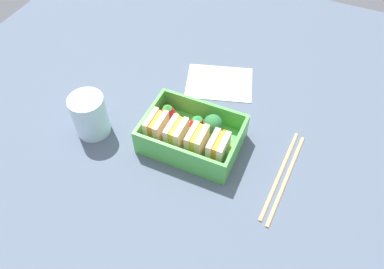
{
  "coord_description": "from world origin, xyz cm",
  "views": [
    {
      "loc": [
        -17.4,
        39.47,
        56.01
      ],
      "look_at": [
        0.0,
        0.0,
        2.7
      ],
      "focal_mm": 35.0,
      "sensor_mm": 36.0,
      "label": 1
    }
  ],
  "objects_px": {
    "carrot_stick_far_left": "(226,140)",
    "drinking_glass": "(90,115)",
    "strawberry_left": "(168,113)",
    "sandwich_center_right": "(157,129)",
    "broccoli_floret": "(213,124)",
    "folded_napkin": "(219,82)",
    "chopstick_pair": "(283,177)",
    "sandwich_center": "(176,136)",
    "sandwich_left": "(218,150)",
    "strawberry_far_left": "(198,125)",
    "sandwich_center_left": "(197,143)",
    "carrot_stick_left": "(182,122)"
  },
  "relations": [
    {
      "from": "strawberry_far_left",
      "to": "folded_napkin",
      "type": "relative_size",
      "value": 0.26
    },
    {
      "from": "sandwich_center",
      "to": "strawberry_far_left",
      "type": "distance_m",
      "value": 0.05
    },
    {
      "from": "sandwich_left",
      "to": "sandwich_center_left",
      "type": "height_order",
      "value": "same"
    },
    {
      "from": "drinking_glass",
      "to": "folded_napkin",
      "type": "bearing_deg",
      "value": -128.35
    },
    {
      "from": "sandwich_center_right",
      "to": "sandwich_left",
      "type": "bearing_deg",
      "value": 180.0
    },
    {
      "from": "carrot_stick_far_left",
      "to": "drinking_glass",
      "type": "height_order",
      "value": "drinking_glass"
    },
    {
      "from": "sandwich_left",
      "to": "sandwich_center",
      "type": "height_order",
      "value": "same"
    },
    {
      "from": "carrot_stick_left",
      "to": "chopstick_pair",
      "type": "xyz_separation_m",
      "value": [
        -0.21,
        0.03,
        -0.01
      ]
    },
    {
      "from": "carrot_stick_left",
      "to": "chopstick_pair",
      "type": "bearing_deg",
      "value": 171.27
    },
    {
      "from": "strawberry_left",
      "to": "drinking_glass",
      "type": "xyz_separation_m",
      "value": [
        0.12,
        0.07,
        0.01
      ]
    },
    {
      "from": "drinking_glass",
      "to": "broccoli_floret",
      "type": "bearing_deg",
      "value": -161.23
    },
    {
      "from": "carrot_stick_left",
      "to": "drinking_glass",
      "type": "height_order",
      "value": "drinking_glass"
    },
    {
      "from": "sandwich_center",
      "to": "carrot_stick_far_left",
      "type": "distance_m",
      "value": 0.09
    },
    {
      "from": "broccoli_floret",
      "to": "strawberry_left",
      "type": "relative_size",
      "value": 1.29
    },
    {
      "from": "carrot_stick_left",
      "to": "chopstick_pair",
      "type": "height_order",
      "value": "carrot_stick_left"
    },
    {
      "from": "sandwich_center_left",
      "to": "carrot_stick_left",
      "type": "height_order",
      "value": "sandwich_center_left"
    },
    {
      "from": "broccoli_floret",
      "to": "strawberry_far_left",
      "type": "bearing_deg",
      "value": 5.86
    },
    {
      "from": "strawberry_far_left",
      "to": "carrot_stick_left",
      "type": "relative_size",
      "value": 0.71
    },
    {
      "from": "strawberry_left",
      "to": "drinking_glass",
      "type": "height_order",
      "value": "drinking_glass"
    },
    {
      "from": "sandwich_left",
      "to": "carrot_stick_left",
      "type": "xyz_separation_m",
      "value": [
        0.09,
        -0.05,
        -0.02
      ]
    },
    {
      "from": "broccoli_floret",
      "to": "drinking_glass",
      "type": "xyz_separation_m",
      "value": [
        0.22,
        0.07,
        0.0
      ]
    },
    {
      "from": "carrot_stick_left",
      "to": "strawberry_left",
      "type": "relative_size",
      "value": 1.42
    },
    {
      "from": "carrot_stick_far_left",
      "to": "broccoli_floret",
      "type": "bearing_deg",
      "value": -11.85
    },
    {
      "from": "carrot_stick_far_left",
      "to": "carrot_stick_left",
      "type": "distance_m",
      "value": 0.09
    },
    {
      "from": "carrot_stick_far_left",
      "to": "folded_napkin",
      "type": "bearing_deg",
      "value": -64.88
    },
    {
      "from": "chopstick_pair",
      "to": "folded_napkin",
      "type": "xyz_separation_m",
      "value": [
        0.19,
        -0.18,
        -0.0
      ]
    },
    {
      "from": "sandwich_center",
      "to": "folded_napkin",
      "type": "relative_size",
      "value": 0.42
    },
    {
      "from": "sandwich_center_left",
      "to": "carrot_stick_left",
      "type": "xyz_separation_m",
      "value": [
        0.05,
        -0.05,
        -0.02
      ]
    },
    {
      "from": "sandwich_center",
      "to": "chopstick_pair",
      "type": "relative_size",
      "value": 0.29
    },
    {
      "from": "sandwich_left",
      "to": "sandwich_center_right",
      "type": "xyz_separation_m",
      "value": [
        0.12,
        0.0,
        0.0
      ]
    },
    {
      "from": "strawberry_far_left",
      "to": "drinking_glass",
      "type": "relative_size",
      "value": 0.44
    },
    {
      "from": "carrot_stick_far_left",
      "to": "strawberry_far_left",
      "type": "xyz_separation_m",
      "value": [
        0.06,
        -0.0,
        0.01
      ]
    },
    {
      "from": "sandwich_center",
      "to": "carrot_stick_left",
      "type": "relative_size",
      "value": 1.12
    },
    {
      "from": "chopstick_pair",
      "to": "strawberry_far_left",
      "type": "bearing_deg",
      "value": -9.79
    },
    {
      "from": "strawberry_left",
      "to": "folded_napkin",
      "type": "relative_size",
      "value": 0.26
    },
    {
      "from": "chopstick_pair",
      "to": "sandwich_center",
      "type": "bearing_deg",
      "value": 5.41
    },
    {
      "from": "strawberry_left",
      "to": "chopstick_pair",
      "type": "bearing_deg",
      "value": 172.06
    },
    {
      "from": "chopstick_pair",
      "to": "broccoli_floret",
      "type": "bearing_deg",
      "value": -12.62
    },
    {
      "from": "sandwich_center_right",
      "to": "broccoli_floret",
      "type": "xyz_separation_m",
      "value": [
        -0.09,
        -0.05,
        -0.0
      ]
    },
    {
      "from": "sandwich_center",
      "to": "drinking_glass",
      "type": "height_order",
      "value": "drinking_glass"
    },
    {
      "from": "broccoli_floret",
      "to": "drinking_glass",
      "type": "distance_m",
      "value": 0.23
    },
    {
      "from": "sandwich_left",
      "to": "strawberry_left",
      "type": "xyz_separation_m",
      "value": [
        0.12,
        -0.05,
        -0.01
      ]
    },
    {
      "from": "strawberry_far_left",
      "to": "sandwich_center",
      "type": "bearing_deg",
      "value": 65.9
    },
    {
      "from": "carrot_stick_far_left",
      "to": "drinking_glass",
      "type": "distance_m",
      "value": 0.26
    },
    {
      "from": "broccoli_floret",
      "to": "sandwich_center",
      "type": "bearing_deg",
      "value": 46.28
    },
    {
      "from": "carrot_stick_far_left",
      "to": "strawberry_far_left",
      "type": "height_order",
      "value": "strawberry_far_left"
    },
    {
      "from": "sandwich_left",
      "to": "chopstick_pair",
      "type": "relative_size",
      "value": 0.29
    },
    {
      "from": "sandwich_left",
      "to": "folded_napkin",
      "type": "bearing_deg",
      "value": -70.12
    },
    {
      "from": "broccoli_floret",
      "to": "strawberry_left",
      "type": "bearing_deg",
      "value": -0.29
    },
    {
      "from": "sandwich_left",
      "to": "broccoli_floret",
      "type": "bearing_deg",
      "value": -60.03
    }
  ]
}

